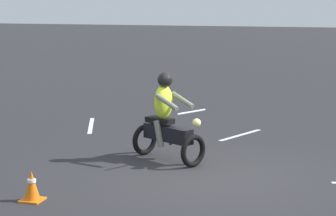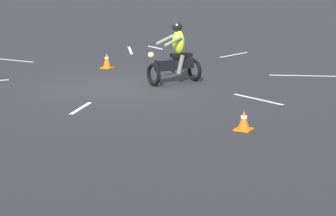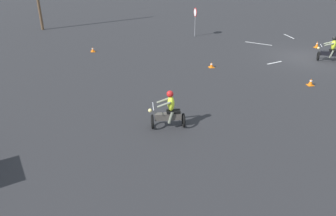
% 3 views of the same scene
% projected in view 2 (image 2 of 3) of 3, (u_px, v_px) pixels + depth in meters
% --- Properties ---
extents(ground_plane, '(120.00, 120.00, 0.00)m').
position_uv_depth(ground_plane, '(124.00, 87.00, 16.96)').
color(ground_plane, '#28282B').
extents(motorcycle_rider_foreground, '(1.21, 1.51, 1.66)m').
position_uv_depth(motorcycle_rider_foreground, '(176.00, 56.00, 17.31)').
color(motorcycle_rider_foreground, black).
rests_on(motorcycle_rider_foreground, ground).
extents(traffic_cone_near_left, '(0.32, 0.32, 0.39)m').
position_uv_depth(traffic_cone_near_left, '(244.00, 121.00, 12.69)').
color(traffic_cone_near_left, orange).
rests_on(traffic_cone_near_left, ground).
extents(traffic_cone_near_right, '(0.32, 0.32, 0.47)m').
position_uv_depth(traffic_cone_near_right, '(107.00, 61.00, 19.81)').
color(traffic_cone_near_right, orange).
rests_on(traffic_cone_near_right, ground).
extents(lane_stripe_e, '(1.59, 0.14, 0.01)m').
position_uv_depth(lane_stripe_e, '(15.00, 60.00, 21.35)').
color(lane_stripe_e, silver).
rests_on(lane_stripe_e, ground).
extents(lane_stripe_n, '(0.40, 1.20, 0.01)m').
position_uv_depth(lane_stripe_n, '(81.00, 108.00, 14.58)').
color(lane_stripe_n, silver).
rests_on(lane_stripe_n, ground).
extents(lane_stripe_nw, '(1.47, 0.71, 0.01)m').
position_uv_depth(lane_stripe_nw, '(258.00, 99.00, 15.49)').
color(lane_stripe_nw, silver).
rests_on(lane_stripe_nw, ground).
extents(lane_stripe_w, '(1.86, 0.81, 0.01)m').
position_uv_depth(lane_stripe_w, '(304.00, 76.00, 18.58)').
color(lane_stripe_w, silver).
rests_on(lane_stripe_w, ground).
extents(lane_stripe_s, '(0.47, 1.59, 0.01)m').
position_uv_depth(lane_stripe_s, '(234.00, 55.00, 22.58)').
color(lane_stripe_s, silver).
rests_on(lane_stripe_s, ground).
extents(lane_stripe_se, '(1.23, 1.75, 0.01)m').
position_uv_depth(lane_stripe_se, '(130.00, 50.00, 23.70)').
color(lane_stripe_se, silver).
rests_on(lane_stripe_se, ground).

